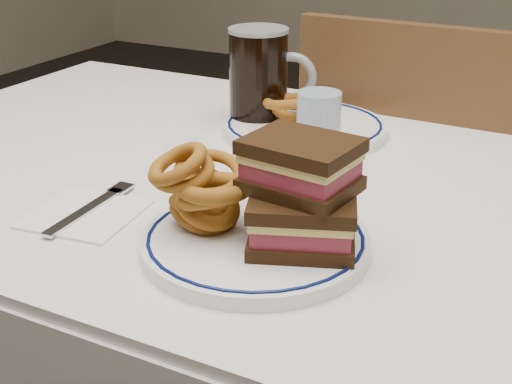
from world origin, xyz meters
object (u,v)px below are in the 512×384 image
at_px(beer_mug, 260,77).
at_px(far_plate, 304,127).
at_px(main_plate, 256,242).
at_px(chair_far, 414,216).
at_px(reuben_sandwich, 301,194).

height_order(beer_mug, far_plate, beer_mug).
distance_m(beer_mug, far_plate, 0.12).
height_order(main_plate, far_plate, same).
relative_size(chair_far, beer_mug, 5.42).
bearing_deg(reuben_sandwich, beer_mug, 122.64).
relative_size(reuben_sandwich, beer_mug, 0.86).
xyz_separation_m(chair_far, beer_mug, (-0.22, -0.29, 0.34)).
xyz_separation_m(chair_far, main_plate, (-0.01, -0.70, 0.26)).
xyz_separation_m(main_plate, reuben_sandwich, (0.05, 0.01, 0.07)).
bearing_deg(main_plate, chair_far, 89.00).
distance_m(chair_far, beer_mug, 0.49).
bearing_deg(chair_far, beer_mug, -127.26).
bearing_deg(beer_mug, main_plate, -63.49).
height_order(main_plate, beer_mug, beer_mug).
relative_size(main_plate, reuben_sandwich, 1.84).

